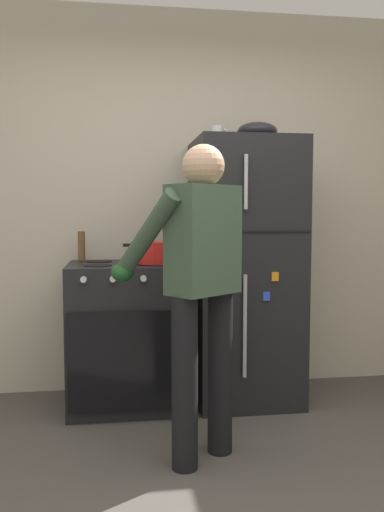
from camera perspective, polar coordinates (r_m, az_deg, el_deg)
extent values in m
cube|color=beige|center=(3.88, -1.15, 5.88)|extent=(6.00, 0.10, 2.70)
cube|color=black|center=(3.60, 5.65, -1.63)|extent=(0.68, 0.68, 1.75)
cube|color=black|center=(3.24, 7.16, 2.64)|extent=(0.67, 0.01, 0.01)
cylinder|color=#B7B7BC|center=(3.27, 5.71, -7.51)|extent=(0.02, 0.02, 0.63)
cylinder|color=#B7B7BC|center=(3.21, 5.83, 7.94)|extent=(0.02, 0.02, 0.33)
cube|color=blue|center=(3.29, 8.00, -4.30)|extent=(0.04, 0.01, 0.06)
cube|color=orange|center=(3.29, 8.93, -2.19)|extent=(0.04, 0.01, 0.06)
cube|color=black|center=(3.56, -6.95, -8.33)|extent=(0.76, 0.64, 0.94)
cube|color=black|center=(3.26, -6.80, -10.87)|extent=(0.53, 0.01, 0.34)
cylinder|color=black|center=(3.34, -10.10, -1.01)|extent=(0.17, 0.17, 0.01)
cylinder|color=black|center=(3.35, -3.85, -0.94)|extent=(0.17, 0.17, 0.01)
cylinder|color=black|center=(3.63, -9.96, -0.58)|extent=(0.17, 0.17, 0.01)
cylinder|color=black|center=(3.64, -4.20, -0.52)|extent=(0.17, 0.17, 0.01)
cylinder|color=silver|center=(3.16, -11.60, -2.49)|extent=(0.04, 0.03, 0.04)
cylinder|color=silver|center=(3.16, -8.51, -2.46)|extent=(0.04, 0.03, 0.04)
cylinder|color=silver|center=(3.16, -5.25, -2.42)|extent=(0.04, 0.03, 0.04)
cylinder|color=silver|center=(3.17, -2.18, -2.38)|extent=(0.04, 0.03, 0.04)
cube|color=black|center=(3.25, -6.79, -11.15)|extent=(0.72, 0.03, 0.60)
cylinder|color=black|center=(2.67, -0.78, -13.53)|extent=(0.13, 0.13, 0.86)
cylinder|color=black|center=(2.85, 3.03, -12.36)|extent=(0.13, 0.13, 0.86)
cube|color=#384C38|center=(2.63, 1.22, 1.76)|extent=(0.41, 0.38, 0.54)
sphere|color=tan|center=(2.64, 1.23, 9.69)|extent=(0.21, 0.21, 0.21)
sphere|color=#313131|center=(2.64, 1.23, 8.89)|extent=(0.15, 0.15, 0.15)
cylinder|color=#384C38|center=(2.64, -4.90, 2.21)|extent=(0.35, 0.42, 0.46)
cylinder|color=#384C38|center=(2.91, 1.10, 2.44)|extent=(0.35, 0.42, 0.46)
ellipsoid|color=#1E5123|center=(2.80, -7.49, -1.75)|extent=(0.12, 0.18, 0.10)
ellipsoid|color=#1E5123|center=(3.06, -1.58, -1.19)|extent=(0.12, 0.18, 0.10)
cylinder|color=red|center=(3.44, -4.35, 0.39)|extent=(0.27, 0.27, 0.14)
cube|color=black|center=(3.43, -7.03, 1.17)|extent=(0.05, 0.03, 0.02)
cube|color=black|center=(3.45, -1.70, 1.22)|extent=(0.05, 0.03, 0.02)
cylinder|color=silver|center=(3.63, 2.74, 13.03)|extent=(0.08, 0.08, 0.10)
torus|color=silver|center=(3.63, 3.44, 13.08)|extent=(0.06, 0.01, 0.06)
cylinder|color=brown|center=(3.68, -11.79, 1.06)|extent=(0.05, 0.05, 0.20)
ellipsoid|color=black|center=(3.64, 7.02, 13.16)|extent=(0.26, 0.26, 0.12)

